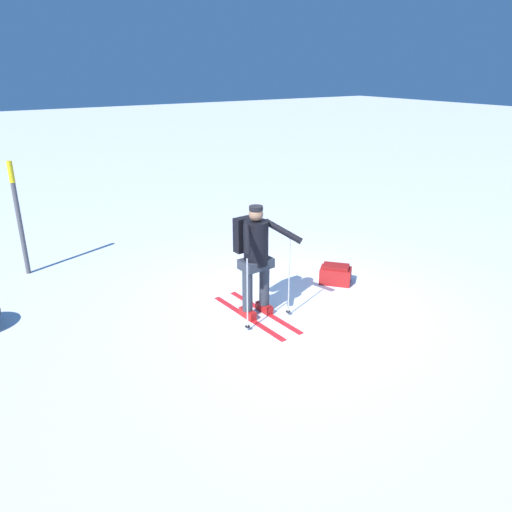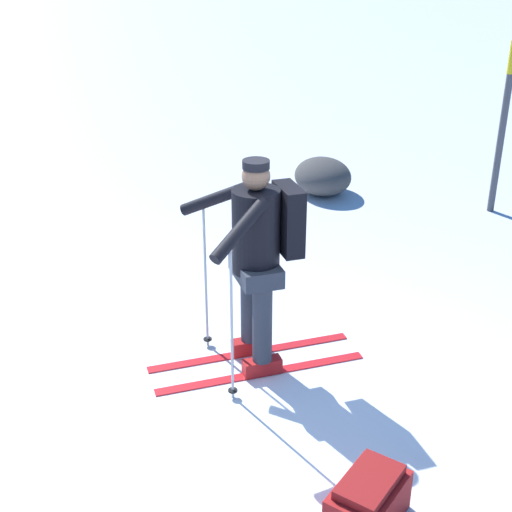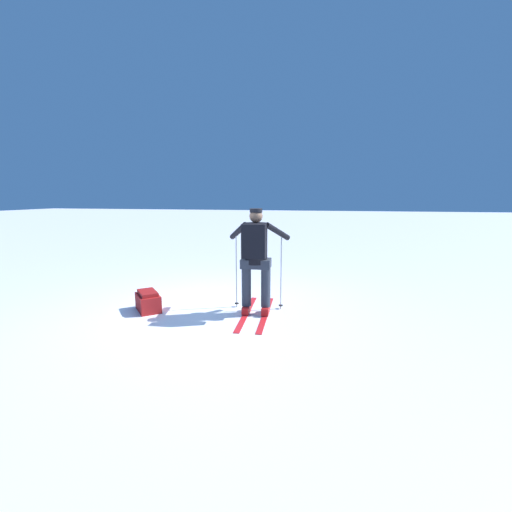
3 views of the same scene
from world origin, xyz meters
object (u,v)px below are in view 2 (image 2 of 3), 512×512
dropped_backpack (368,501)px  rock_boulder (323,176)px  skier (259,252)px  trail_marker (504,116)px

dropped_backpack → rock_boulder: bearing=-15.8°
dropped_backpack → skier: bearing=6.9°
rock_boulder → skier: bearing=154.4°
dropped_backpack → trail_marker: (4.33, -3.33, 1.01)m
dropped_backpack → trail_marker: trail_marker is taller
skier → trail_marker: trail_marker is taller
skier → trail_marker: bearing=-54.1°
trail_marker → dropped_backpack: bearing=142.5°
rock_boulder → trail_marker: bearing=-120.9°
dropped_backpack → trail_marker: size_ratio=0.30×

